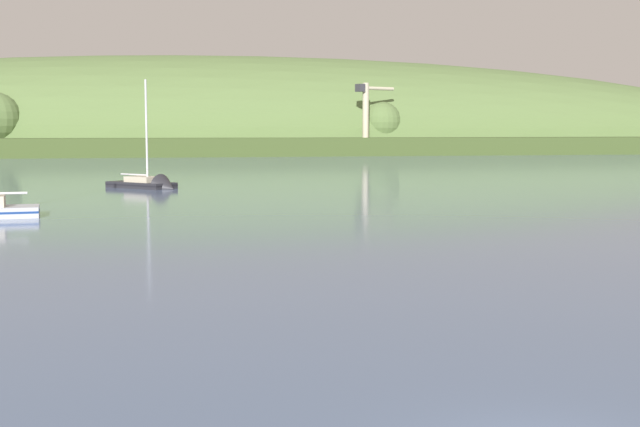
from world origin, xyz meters
TOP-DOWN VIEW (x-y plane):
  - far_shoreline_hill at (32.38, 199.61)m, footprint 415.33×104.49m
  - dockside_crane at (56.32, 164.90)m, footprint 10.09×4.80m
  - sailboat_midwater_white at (-0.31, 71.22)m, footprint 7.27×8.10m

SIDE VIEW (x-z plane):
  - far_shoreline_hill at x=32.38m, z-range -24.14..24.53m
  - sailboat_midwater_white at x=-0.31m, z-range -5.77..6.18m
  - dockside_crane at x=56.32m, z-range -0.68..15.41m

